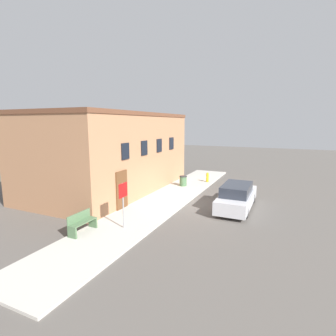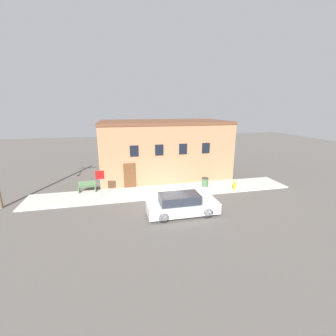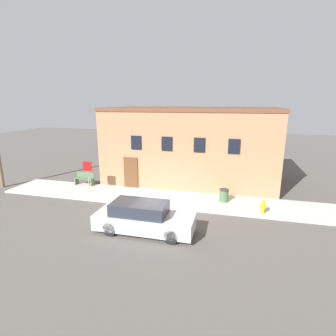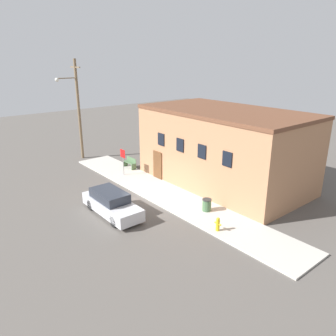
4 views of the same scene
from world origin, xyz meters
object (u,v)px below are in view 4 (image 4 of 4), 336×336
at_px(trash_bin, 207,205).
at_px(fire_hydrant, 218,224).
at_px(stop_sign, 123,157).
at_px(bench, 130,163).
at_px(parked_car, 111,203).
at_px(utility_pole, 77,107).

bearing_deg(trash_bin, fire_hydrant, -31.76).
bearing_deg(stop_sign, fire_hydrant, -4.19).
relative_size(bench, parked_car, 0.30).
height_order(fire_hydrant, bench, bench).
relative_size(trash_bin, utility_pole, 0.09).
xyz_separation_m(fire_hydrant, bench, (-11.82, 2.14, 0.04)).
bearing_deg(bench, trash_bin, -5.06).
height_order(stop_sign, parked_car, stop_sign).
bearing_deg(trash_bin, utility_pole, -176.49).
relative_size(stop_sign, trash_bin, 2.75).
distance_m(bench, parked_car, 8.34).
distance_m(stop_sign, bench, 2.06).
bearing_deg(bench, stop_sign, -49.60).
xyz_separation_m(fire_hydrant, trash_bin, (-2.07, 1.28, -0.01)).
relative_size(stop_sign, utility_pole, 0.23).
height_order(bench, trash_bin, bench).
height_order(trash_bin, parked_car, parked_car).
distance_m(fire_hydrant, trash_bin, 2.43).
bearing_deg(bench, fire_hydrant, -10.28).
height_order(fire_hydrant, utility_pole, utility_pole).
bearing_deg(utility_pole, parked_car, -17.10).
xyz_separation_m(fire_hydrant, utility_pole, (-17.27, 0.35, 4.24)).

